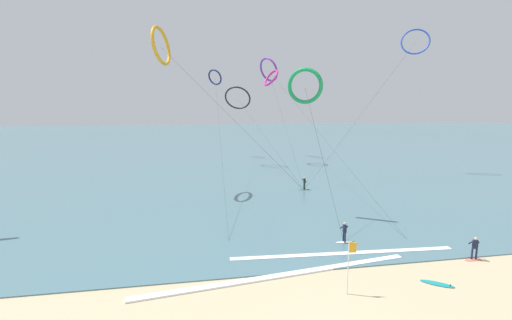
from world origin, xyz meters
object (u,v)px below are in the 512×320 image
(kite_navy, at_px, (215,77))
(kite_amber, at_px, (161,46))
(surfboard_spare, at_px, (437,284))
(surfer_coral, at_px, (474,250))
(kite_cobalt, at_px, (415,42))
(kite_charcoal, at_px, (238,98))
(kite_violet, at_px, (269,70))
(beach_flag, at_px, (350,260))
(kite_magenta, at_px, (271,78))
(kite_emerald, at_px, (305,86))
(surfer_ivory, at_px, (344,234))
(surfer_teal, at_px, (304,184))

(kite_navy, relative_size, kite_amber, 2.48)
(surfboard_spare, bearing_deg, kite_amber, 125.58)
(surfer_coral, xyz_separation_m, kite_cobalt, (15.40, 30.92, 20.46))
(kite_charcoal, bearing_deg, kite_violet, -105.30)
(beach_flag, bearing_deg, surfer_coral, 13.68)
(kite_navy, bearing_deg, surfboard_spare, 142.68)
(kite_magenta, xyz_separation_m, kite_violet, (1.67, 10.10, 2.62))
(surfer_coral, xyz_separation_m, beach_flag, (-10.75, -2.62, 1.36))
(surfer_coral, relative_size, kite_magenta, 0.07)
(kite_amber, xyz_separation_m, kite_violet, (19.50, 30.34, 0.91))
(kite_charcoal, distance_m, kite_violet, 15.47)
(kite_emerald, relative_size, surfboard_spare, 7.93)
(kite_amber, relative_size, beach_flag, 6.38)
(surfer_ivory, bearing_deg, kite_magenta, -5.14)
(kite_emerald, bearing_deg, kite_amber, -8.71)
(surfer_coral, height_order, kite_cobalt, kite_cobalt)
(kite_amber, xyz_separation_m, beach_flag, (12.51, -25.76, -15.93))
(kite_magenta, relative_size, kite_navy, 0.47)
(surfer_teal, distance_m, kite_violet, 36.75)
(surfer_teal, height_order, surfboard_spare, surfer_teal)
(surfer_ivory, xyz_separation_m, surfboard_spare, (3.00, -6.85, -0.78))
(surfer_ivory, height_order, surfer_coral, surfer_ivory)
(kite_amber, bearing_deg, surfboard_spare, -125.77)
(beach_flag, bearing_deg, kite_amber, 115.90)
(surfer_teal, relative_size, kite_charcoal, 0.07)
(surfer_teal, height_order, kite_amber, kite_amber)
(kite_navy, bearing_deg, surfer_teal, 148.73)
(kite_emerald, relative_size, kite_amber, 0.71)
(kite_cobalt, distance_m, kite_navy, 39.07)
(kite_magenta, bearing_deg, kite_violet, 154.26)
(surfer_coral, distance_m, kite_charcoal, 45.26)
(kite_amber, bearing_deg, kite_cobalt, -59.98)
(surfer_ivory, xyz_separation_m, beach_flag, (-2.87, -6.92, 1.28))
(surfer_coral, relative_size, kite_violet, 0.03)
(surfer_ivory, height_order, kite_violet, kite_violet)
(surfer_coral, height_order, kite_charcoal, kite_charcoal)
(surfer_teal, relative_size, kite_cobalt, 0.07)
(kite_magenta, xyz_separation_m, kite_charcoal, (-6.52, -1.34, -3.80))
(kite_magenta, distance_m, kite_charcoal, 7.67)
(surfboard_spare, bearing_deg, kite_cobalt, 58.77)
(surfer_coral, bearing_deg, surfer_teal, 124.70)
(surfer_coral, relative_size, kite_emerald, 0.12)
(kite_magenta, bearing_deg, kite_navy, -154.95)
(kite_amber, distance_m, kite_violet, 36.08)
(kite_charcoal, height_order, kite_amber, kite_amber)
(kite_cobalt, relative_size, kite_amber, 1.15)
(surfer_ivory, bearing_deg, kite_charcoal, 4.60)
(surfer_teal, relative_size, kite_emerald, 0.12)
(surfer_ivory, distance_m, kite_violet, 52.58)
(surfer_coral, xyz_separation_m, kite_magenta, (-5.43, 43.38, 15.58))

